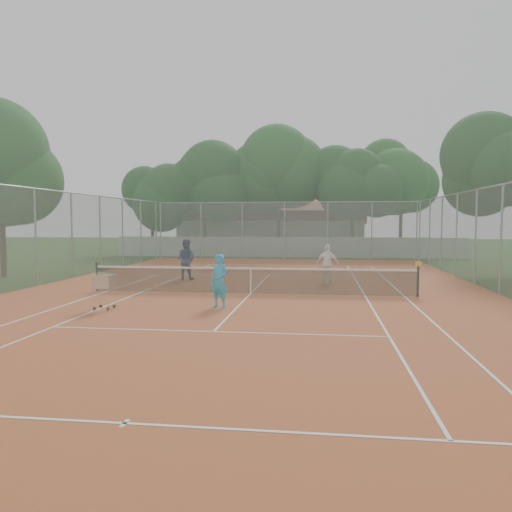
# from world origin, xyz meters

# --- Properties ---
(ground) EXTENTS (120.00, 120.00, 0.00)m
(ground) POSITION_xyz_m (0.00, 0.00, 0.00)
(ground) COLOR #15350E
(ground) RESTS_ON ground
(court_pad) EXTENTS (18.00, 34.00, 0.02)m
(court_pad) POSITION_xyz_m (0.00, 0.00, 0.01)
(court_pad) COLOR #AD4821
(court_pad) RESTS_ON ground
(court_lines) EXTENTS (10.98, 23.78, 0.01)m
(court_lines) POSITION_xyz_m (0.00, 0.00, 0.02)
(court_lines) COLOR white
(court_lines) RESTS_ON court_pad
(tennis_net) EXTENTS (11.88, 0.10, 0.98)m
(tennis_net) POSITION_xyz_m (0.00, 0.00, 0.51)
(tennis_net) COLOR black
(tennis_net) RESTS_ON court_pad
(perimeter_fence) EXTENTS (18.00, 34.00, 4.00)m
(perimeter_fence) POSITION_xyz_m (0.00, 0.00, 2.00)
(perimeter_fence) COLOR slate
(perimeter_fence) RESTS_ON ground
(boundary_wall) EXTENTS (26.00, 0.30, 1.50)m
(boundary_wall) POSITION_xyz_m (0.00, 19.00, 0.75)
(boundary_wall) COLOR silver
(boundary_wall) RESTS_ON ground
(clubhouse) EXTENTS (16.40, 9.00, 4.40)m
(clubhouse) POSITION_xyz_m (-2.00, 29.00, 2.20)
(clubhouse) COLOR beige
(clubhouse) RESTS_ON ground
(tropical_trees) EXTENTS (29.00, 19.00, 10.00)m
(tropical_trees) POSITION_xyz_m (0.00, 22.00, 5.00)
(tropical_trees) COLOR black
(tropical_trees) RESTS_ON ground
(player_near) EXTENTS (0.71, 0.59, 1.65)m
(player_near) POSITION_xyz_m (-0.53, -3.10, 0.85)
(player_near) COLOR #1A9BE2
(player_near) RESTS_ON court_pad
(player_far_left) EXTENTS (1.01, 0.85, 1.85)m
(player_far_left) POSITION_xyz_m (-3.53, 3.96, 0.94)
(player_far_left) COLOR #1D1B52
(player_far_left) RESTS_ON court_pad
(player_far_right) EXTENTS (1.04, 0.59, 1.68)m
(player_far_right) POSITION_xyz_m (2.83, 3.44, 0.86)
(player_far_right) COLOR white
(player_far_right) RESTS_ON court_pad
(ball_hopper) EXTENTS (0.69, 0.69, 1.15)m
(ball_hopper) POSITION_xyz_m (-3.91, -3.84, 0.59)
(ball_hopper) COLOR silver
(ball_hopper) RESTS_ON court_pad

